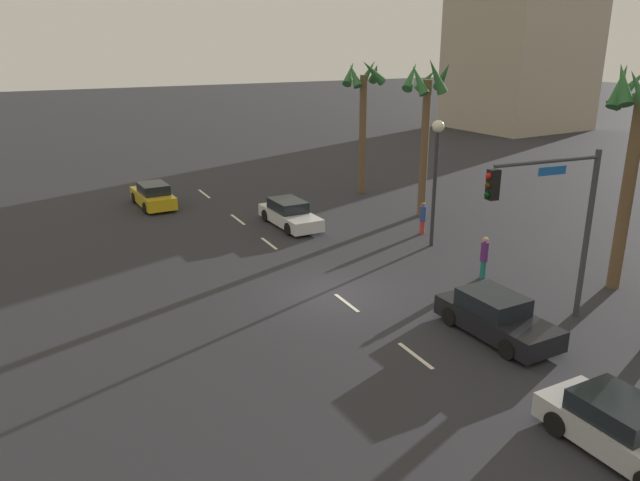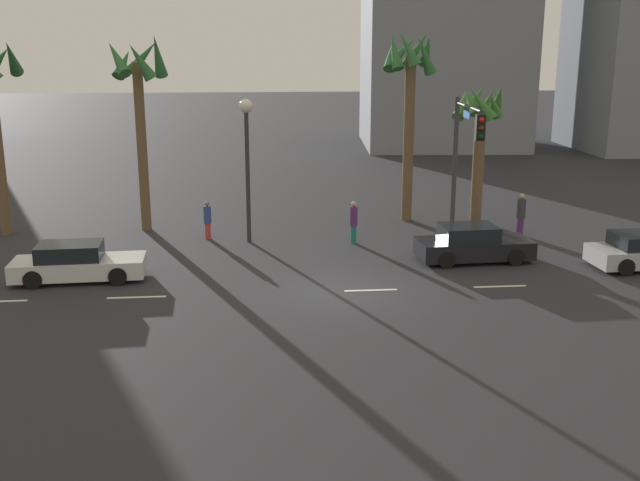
# 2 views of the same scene
# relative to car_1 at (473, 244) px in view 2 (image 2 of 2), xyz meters

# --- Properties ---
(ground_plane) EXTENTS (220.00, 220.00, 0.00)m
(ground_plane) POSITION_rel_car_1_xyz_m (-5.50, -3.24, -0.65)
(ground_plane) COLOR #28282D
(lane_stripe_2) EXTENTS (1.94, 0.14, 0.01)m
(lane_stripe_2) POSITION_rel_car_1_xyz_m (-12.34, -3.24, -0.64)
(lane_stripe_2) COLOR silver
(lane_stripe_2) RESTS_ON ground_plane
(lane_stripe_3) EXTENTS (1.82, 0.14, 0.01)m
(lane_stripe_3) POSITION_rel_car_1_xyz_m (-4.48, -3.24, -0.64)
(lane_stripe_3) COLOR silver
(lane_stripe_3) RESTS_ON ground_plane
(lane_stripe_4) EXTENTS (1.85, 0.14, 0.01)m
(lane_stripe_4) POSITION_rel_car_1_xyz_m (0.04, -3.24, -0.64)
(lane_stripe_4) COLOR silver
(lane_stripe_4) RESTS_ON ground_plane
(car_1) EXTENTS (4.45, 2.08, 1.41)m
(car_1) POSITION_rel_car_1_xyz_m (0.00, 0.00, 0.00)
(car_1) COLOR black
(car_1) RESTS_ON ground_plane
(car_3) EXTENTS (4.65, 1.95, 1.35)m
(car_3) POSITION_rel_car_1_xyz_m (-14.70, -1.11, -0.03)
(car_3) COLOR silver
(car_3) RESTS_ON ground_plane
(traffic_signal) EXTENTS (0.56, 4.54, 6.03)m
(traffic_signal) POSITION_rel_car_1_xyz_m (0.06, 2.12, 3.43)
(traffic_signal) COLOR #38383D
(traffic_signal) RESTS_ON ground_plane
(streetlamp) EXTENTS (0.56, 0.56, 5.99)m
(streetlamp) POSITION_rel_car_1_xyz_m (-8.61, 3.65, 3.56)
(streetlamp) COLOR #2D2D33
(streetlamp) RESTS_ON ground_plane
(pedestrian_0) EXTENTS (0.39, 0.39, 1.65)m
(pedestrian_0) POSITION_rel_car_1_xyz_m (-10.37, 4.36, 0.22)
(pedestrian_0) COLOR #BF3833
(pedestrian_0) RESTS_ON ground_plane
(pedestrian_1) EXTENTS (0.52, 0.52, 1.86)m
(pedestrian_1) POSITION_rel_car_1_xyz_m (3.24, 3.70, 0.33)
(pedestrian_1) COLOR #59266B
(pedestrian_1) RESTS_ON ground_plane
(pedestrian_2) EXTENTS (0.44, 0.44, 1.80)m
(pedestrian_2) POSITION_rel_car_1_xyz_m (-4.22, 3.07, 0.31)
(pedestrian_2) COLOR #1E7266
(pedestrian_2) RESTS_ON ground_plane
(palm_tree_0) EXTENTS (2.53, 2.62, 6.50)m
(palm_tree_0) POSITION_rel_car_1_xyz_m (2.01, 6.41, 4.04)
(palm_tree_0) COLOR brown
(palm_tree_0) RESTS_ON ground_plane
(palm_tree_1) EXTENTS (2.54, 2.69, 8.79)m
(palm_tree_1) POSITION_rel_car_1_xyz_m (-1.19, 7.12, 5.84)
(palm_tree_1) COLOR brown
(palm_tree_1) RESTS_ON ground_plane
(palm_tree_3) EXTENTS (2.78, 2.67, 8.62)m
(palm_tree_3) POSITION_rel_car_1_xyz_m (-13.22, 6.26, 5.54)
(palm_tree_3) COLOR brown
(palm_tree_3) RESTS_ON ground_plane
(building_1) EXTENTS (13.40, 13.24, 21.86)m
(building_1) POSITION_rel_car_1_xyz_m (7.23, 34.22, 10.28)
(building_1) COLOR gray
(building_1) RESTS_ON ground_plane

